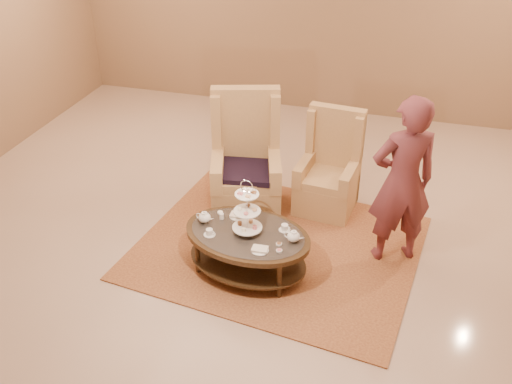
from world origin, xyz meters
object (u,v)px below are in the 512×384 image
(tea_table, at_px, (247,240))
(person, at_px, (402,182))
(armchair_right, at_px, (329,176))
(armchair_left, at_px, (246,172))

(tea_table, height_order, person, person)
(person, bearing_deg, tea_table, 1.22)
(armchair_right, height_order, person, person)
(armchair_left, height_order, person, person)
(person, bearing_deg, armchair_left, -39.42)
(armchair_right, bearing_deg, armchair_left, -155.21)
(tea_table, xyz_separation_m, person, (1.37, 0.64, 0.51))
(tea_table, distance_m, person, 1.59)
(tea_table, bearing_deg, armchair_left, 116.18)
(armchair_left, relative_size, armchair_right, 1.19)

